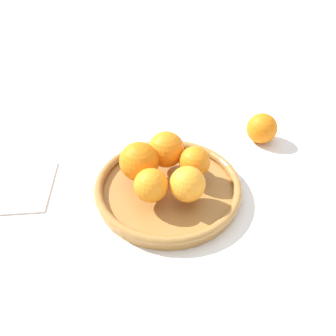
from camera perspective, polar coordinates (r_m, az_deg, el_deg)
ground_plane at (r=0.71m, az=0.00°, el=-4.28°), size 4.00×4.00×0.00m
fruit_bowl at (r=0.69m, az=0.00°, el=-3.30°), size 0.31×0.31×0.03m
orange_pile at (r=0.66m, az=-0.67°, el=0.43°), size 0.19×0.18×0.08m
stray_orange at (r=0.86m, az=16.01°, el=6.65°), size 0.08×0.08×0.08m
napkin_folded at (r=0.79m, az=-25.11°, el=-3.01°), size 0.21×0.21×0.01m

